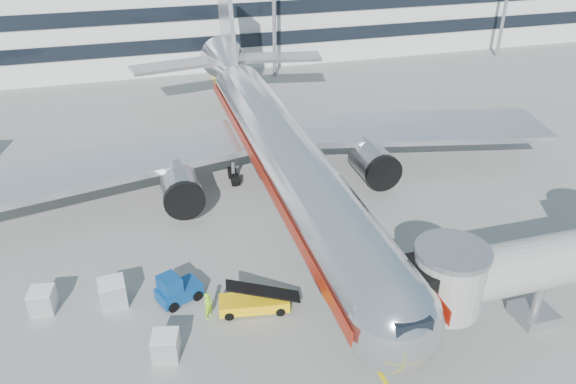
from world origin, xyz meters
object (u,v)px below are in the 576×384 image
object	(u,v)px
main_jet	(276,143)
cargo_container_right	(43,300)
baggage_tug	(176,290)
ramp_worker	(208,306)
cargo_container_left	(113,293)
belt_loader	(254,302)
cargo_container_front	(166,346)

from	to	relation	value
main_jet	cargo_container_right	bearing A→B (deg)	-148.33
main_jet	baggage_tug	bearing A→B (deg)	-128.41
main_jet	ramp_worker	xyz separation A→B (m)	(-8.02, -14.25, -3.35)
main_jet	baggage_tug	distance (m)	15.93
baggage_tug	ramp_worker	xyz separation A→B (m)	(1.65, -2.05, 0.03)
cargo_container_left	cargo_container_right	world-z (taller)	cargo_container_left
belt_loader	cargo_container_right	distance (m)	12.74
baggage_tug	cargo_container_right	size ratio (longest dim) A/B	1.86
baggage_tug	ramp_worker	distance (m)	2.64
belt_loader	ramp_worker	bearing A→B (deg)	177.85
baggage_tug	cargo_container_left	distance (m)	3.85
belt_loader	cargo_container_right	size ratio (longest dim) A/B	2.80
cargo_container_front	cargo_container_left	bearing A→B (deg)	116.69
belt_loader	baggage_tug	xyz separation A→B (m)	(-4.40, 2.16, 0.26)
cargo_container_right	cargo_container_front	bearing A→B (deg)	-41.04
cargo_container_right	cargo_container_front	distance (m)	8.97
cargo_container_right	ramp_worker	distance (m)	10.10
main_jet	cargo_container_right	world-z (taller)	main_jet
ramp_worker	cargo_container_front	bearing A→B (deg)	-179.30
baggage_tug	ramp_worker	size ratio (longest dim) A/B	1.69
main_jet	cargo_container_right	distance (m)	20.87
main_jet	cargo_container_front	world-z (taller)	main_jet
main_jet	cargo_container_right	size ratio (longest dim) A/B	31.53
belt_loader	ramp_worker	world-z (taller)	belt_loader
cargo_container_front	ramp_worker	bearing A→B (deg)	41.87
belt_loader	main_jet	bearing A→B (deg)	69.83
belt_loader	cargo_container_front	distance (m)	5.95
main_jet	baggage_tug	xyz separation A→B (m)	(-9.67, -12.20, -3.38)
baggage_tug	cargo_container_left	xyz separation A→B (m)	(-3.76, 0.85, -0.03)
baggage_tug	cargo_container_front	world-z (taller)	baggage_tug
belt_loader	cargo_container_right	xyz separation A→B (m)	(-12.24, 3.55, 0.15)
main_jet	belt_loader	world-z (taller)	main_jet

